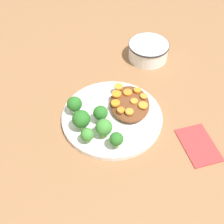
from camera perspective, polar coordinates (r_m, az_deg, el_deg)
name	(u,v)px	position (r m, az deg, el deg)	size (l,w,h in m)	color
ground_plane	(112,119)	(0.86, 0.00, -1.30)	(4.00, 4.00, 0.00)	#8C603D
plate	(112,117)	(0.85, 0.00, -0.89)	(0.27, 0.27, 0.02)	white
dip_bowl	(148,50)	(1.04, 6.66, 11.19)	(0.13, 0.13, 0.05)	white
stew_mound	(130,104)	(0.86, 3.23, 1.54)	(0.14, 0.11, 0.03)	brown
broccoli_floret_0	(101,113)	(0.81, -2.11, -0.25)	(0.04, 0.04, 0.05)	#759E51
broccoli_floret_1	(116,139)	(0.76, 0.80, -5.03)	(0.03, 0.03, 0.05)	#759E51
broccoli_floret_2	(81,119)	(0.80, -5.64, -1.34)	(0.05, 0.05, 0.06)	#7FA85B
broccoli_floret_3	(75,105)	(0.84, -6.86, 1.36)	(0.04, 0.04, 0.06)	#7FA85B
broccoli_floret_4	(87,135)	(0.77, -4.53, -4.21)	(0.03, 0.03, 0.05)	#759E51
broccoli_floret_5	(104,128)	(0.78, -1.49, -2.87)	(0.04, 0.04, 0.06)	#759E51
carrot_slice_0	(144,96)	(0.86, 5.83, 2.89)	(0.02, 0.02, 0.01)	orange
carrot_slice_1	(116,103)	(0.84, 0.66, 1.61)	(0.02, 0.02, 0.01)	orange
carrot_slice_2	(134,101)	(0.85, 4.08, 1.95)	(0.02, 0.02, 0.01)	orange
carrot_slice_3	(119,87)	(0.88, 1.22, 4.66)	(0.03, 0.03, 0.01)	orange
carrot_slice_4	(121,110)	(0.82, 1.64, 0.33)	(0.02, 0.02, 0.01)	orange
carrot_slice_5	(117,94)	(0.86, 0.86, 3.30)	(0.03, 0.03, 0.00)	orange
carrot_slice_6	(128,93)	(0.87, 2.90, 3.56)	(0.02, 0.02, 0.01)	orange
carrot_slice_7	(143,105)	(0.84, 5.70, 1.23)	(0.03, 0.03, 0.00)	orange
carrot_slice_8	(137,90)	(0.87, 4.64, 3.94)	(0.02, 0.02, 0.01)	orange
carrot_slice_9	(129,112)	(0.82, 3.21, 0.05)	(0.02, 0.02, 0.01)	orange
napkin	(199,145)	(0.83, 15.55, -5.76)	(0.14, 0.11, 0.01)	#B73333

